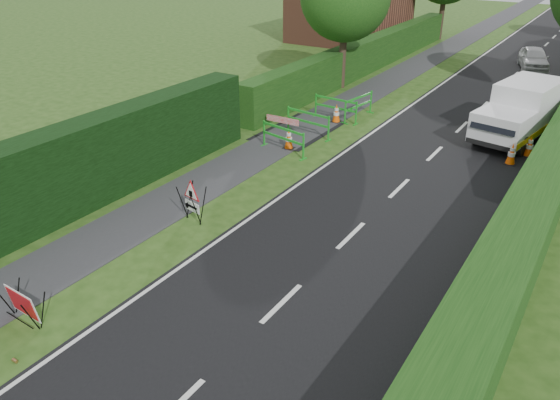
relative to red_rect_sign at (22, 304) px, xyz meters
The scene contains 20 objects.
ground 2.98m from the red_rect_sign, 54.35° to the left, with size 120.00×120.00×0.00m, color #264714.
road_surface 37.63m from the red_rect_sign, 83.57° to the left, with size 6.00×90.00×0.02m, color black.
footpath 37.42m from the red_rect_sign, 91.96° to the left, with size 2.00×90.00×0.02m, color #2D2D30.
hedge_west_near 4.09m from the red_rect_sign, 143.89° to the left, with size 1.10×18.00×2.50m, color black.
hedge_west_far 24.62m from the red_rect_sign, 97.66° to the left, with size 1.00×24.00×1.80m, color #14380F.
red_rect_sign is the anchor object (origin of this frame).
triangle_sign 5.24m from the red_rect_sign, 89.09° to the left, with size 0.86×0.86×1.08m.
works_van 18.32m from the red_rect_sign, 69.71° to the left, with size 2.62×4.96×2.15m.
traffic_cone_0 15.88m from the red_rect_sign, 64.86° to the left, with size 0.38×0.38×0.79m.
traffic_cone_1 17.06m from the red_rect_sign, 65.27° to the left, with size 0.38×0.38×0.79m.
traffic_cone_2 19.60m from the red_rect_sign, 69.14° to the left, with size 0.38×0.38×0.79m.
traffic_cone_3 11.51m from the red_rect_sign, 92.89° to the left, with size 0.38×0.38×0.79m.
traffic_cone_4 15.22m from the red_rect_sign, 91.89° to the left, with size 0.38×0.38×0.79m.
ped_barrier_0 11.08m from the red_rect_sign, 92.90° to the left, with size 2.09×0.77×1.00m.
ped_barrier_1 13.17m from the red_rect_sign, 93.11° to the left, with size 2.09×0.62×1.00m.
ped_barrier_2 15.43m from the red_rect_sign, 92.44° to the left, with size 2.08×0.49×1.00m.
ped_barrier_3 16.21m from the red_rect_sign, 89.87° to the left, with size 0.64×2.09×1.00m.
redwhite_plank 13.22m from the red_rect_sign, 98.07° to the left, with size 1.50×0.04×0.25m, color red.
litter_can 1.30m from the red_rect_sign, 44.72° to the right, with size 0.07×0.07×0.12m, color #BF7F4C.
hatchback_car 30.47m from the red_rect_sign, 81.14° to the left, with size 1.44×3.58×1.22m, color silver.
Camera 1 is at (7.69, -7.22, 7.46)m, focal length 35.00 mm.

